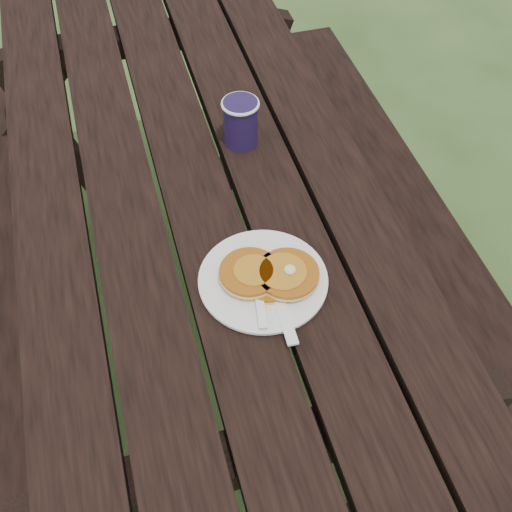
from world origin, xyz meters
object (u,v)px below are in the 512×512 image
object	(u,v)px
picnic_table	(201,274)
plate	(263,280)
coffee_cup	(241,120)
pancake_stack	(270,274)

from	to	relation	value
picnic_table	plate	distance (m)	0.52
picnic_table	coffee_cup	xyz separation A→B (m)	(0.13, 0.05, 0.44)
coffee_cup	pancake_stack	bearing A→B (deg)	-97.43
coffee_cup	picnic_table	bearing A→B (deg)	-160.73
pancake_stack	coffee_cup	xyz separation A→B (m)	(0.05, 0.40, 0.04)
picnic_table	pancake_stack	bearing A→B (deg)	-77.41
picnic_table	pancake_stack	distance (m)	0.54
plate	coffee_cup	xyz separation A→B (m)	(0.06, 0.39, 0.06)
picnic_table	coffee_cup	world-z (taller)	coffee_cup
plate	pancake_stack	distance (m)	0.02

